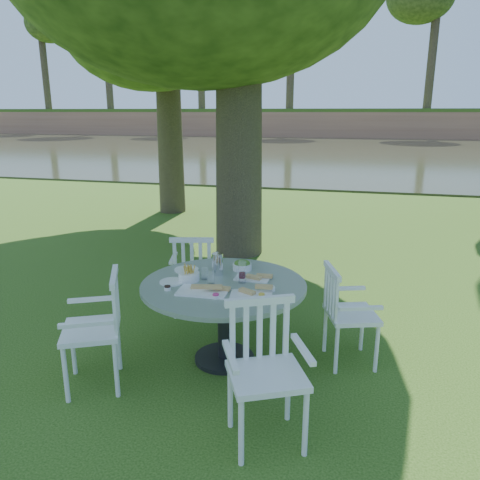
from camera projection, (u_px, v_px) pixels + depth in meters
The scene contains 9 objects.
ground at pixel (236, 315), 5.40m from camera, with size 140.00×140.00×0.00m, color #1F410D.
table at pixel (224, 297), 4.27m from camera, with size 1.50×1.50×0.77m.
chair_ne at pixel (342, 308), 4.26m from camera, with size 0.56×0.58×0.92m.
chair_nw at pixel (194, 269), 5.27m from camera, with size 0.57×0.55×0.95m.
chair_sw at pixel (103, 321), 3.90m from camera, with size 0.64×0.66×0.99m.
chair_se at pixel (263, 359), 3.29m from camera, with size 0.66×0.65×1.01m.
tableware at pixel (217, 276), 4.29m from camera, with size 1.08×0.89×0.21m.
river at pixel (339, 152), 26.86m from camera, with size 100.00×28.00×0.12m, color #2E321D.
far_bank at pixel (357, 54), 41.78m from camera, with size 100.00×18.00×15.20m.
Camera 1 is at (1.29, -4.80, 2.28)m, focal length 35.00 mm.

